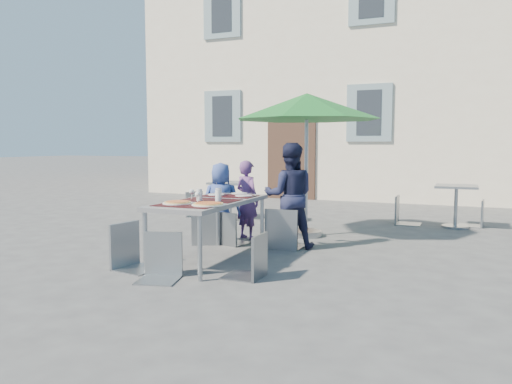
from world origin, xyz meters
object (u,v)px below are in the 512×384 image
at_px(dining_table, 210,205).
at_px(child_2, 290,196).
at_px(chair_3, 130,218).
at_px(chair_4, 251,229).
at_px(bg_chair_l_1, 403,193).
at_px(cafe_table_1, 456,199).
at_px(bg_chair_r_0, 279,190).
at_px(bg_chair_l_0, 197,189).
at_px(chair_1, 230,208).
at_px(child_0, 221,202).
at_px(pizza_near_left, 178,203).
at_px(bg_chair_r_1, 477,197).
at_px(patio_umbrella, 307,108).
at_px(chair_5, 160,228).
at_px(chair_0, 206,208).
at_px(pizza_near_right, 208,204).
at_px(chair_2, 284,203).
at_px(cafe_table_0, 230,194).
at_px(child_1, 247,200).

distance_m(dining_table, child_2, 1.30).
bearing_deg(chair_3, dining_table, 46.71).
distance_m(chair_4, bg_chair_l_1, 4.53).
bearing_deg(chair_3, cafe_table_1, 52.93).
distance_m(dining_table, bg_chair_r_0, 3.33).
bearing_deg(dining_table, bg_chair_l_0, 121.79).
distance_m(chair_1, chair_4, 1.81).
height_order(child_0, chair_1, child_0).
bearing_deg(pizza_near_left, bg_chair_r_1, 54.67).
height_order(chair_3, patio_umbrella, patio_umbrella).
height_order(chair_5, bg_chair_l_0, bg_chair_l_0).
xyz_separation_m(chair_0, bg_chair_l_1, (2.40, 2.98, 0.05)).
xyz_separation_m(pizza_near_right, chair_0, (-0.77, 1.36, -0.25)).
xyz_separation_m(pizza_near_right, bg_chair_r_1, (2.84, 4.56, -0.25)).
bearing_deg(pizza_near_left, bg_chair_l_1, 65.08).
bearing_deg(bg_chair_r_0, child_0, -92.96).
bearing_deg(bg_chair_r_1, bg_chair_r_0, -167.25).
relative_size(child_0, chair_1, 1.29).
bearing_deg(child_2, chair_0, -8.85).
bearing_deg(chair_4, bg_chair_l_0, 126.53).
bearing_deg(pizza_near_right, chair_0, 119.65).
bearing_deg(bg_chair_l_0, patio_umbrella, -24.05).
distance_m(child_0, patio_umbrella, 1.95).
bearing_deg(bg_chair_r_1, pizza_near_left, -125.33).
height_order(chair_2, patio_umbrella, patio_umbrella).
bearing_deg(child_0, cafe_table_0, -86.77).
bearing_deg(chair_2, pizza_near_right, -103.35).
bearing_deg(child_0, chair_5, 79.95).
height_order(cafe_table_0, cafe_table_1, cafe_table_1).
height_order(pizza_near_right, chair_5, chair_5).
height_order(pizza_near_right, cafe_table_0, pizza_near_right).
distance_m(bg_chair_r_0, bg_chair_r_1, 3.48).
bearing_deg(bg_chair_r_1, bg_chair_l_0, -170.09).
relative_size(chair_5, cafe_table_1, 1.27).
bearing_deg(bg_chair_l_0, chair_2, -39.97).
distance_m(chair_4, bg_chair_r_1, 5.15).
distance_m(pizza_near_right, bg_chair_r_0, 3.83).
relative_size(cafe_table_0, bg_chair_l_1, 0.75).
distance_m(child_1, chair_4, 2.24).
height_order(pizza_near_right, chair_4, chair_4).
xyz_separation_m(patio_umbrella, bg_chair_l_0, (-2.58, 1.15, -1.43)).
xyz_separation_m(child_2, cafe_table_1, (2.10, 2.67, -0.23)).
height_order(child_1, chair_3, child_1).
bearing_deg(chair_3, patio_umbrella, 65.36).
distance_m(chair_3, cafe_table_1, 5.64).
bearing_deg(bg_chair_r_1, patio_umbrella, -140.64).
bearing_deg(bg_chair_r_1, child_1, -141.37).
xyz_separation_m(cafe_table_1, bg_chair_r_1, (0.34, 0.27, 0.02)).
height_order(child_1, child_2, child_2).
xyz_separation_m(pizza_near_left, child_0, (-0.27, 1.64, -0.19)).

